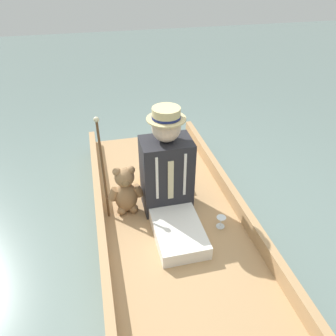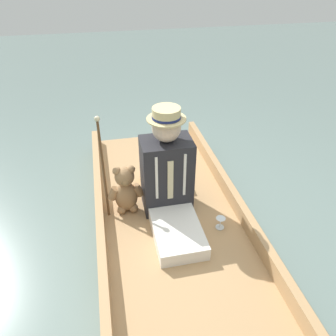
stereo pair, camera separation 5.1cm
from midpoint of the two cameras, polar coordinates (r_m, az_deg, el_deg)
The scene contains 7 objects.
ground_plane at distance 2.84m, azimuth 0.71°, elevation -9.84°, with size 16.00×16.00×0.00m, color slate.
punt_boat at distance 2.79m, azimuth 0.72°, elevation -8.64°, with size 1.18×2.71×0.27m.
seat_cushion at distance 3.03m, azimuth -0.57°, elevation -1.54°, with size 0.36×0.25×0.14m.
seated_person at distance 2.56m, azimuth 0.73°, elevation -1.85°, with size 0.39×0.79×0.89m.
teddy_bear at distance 2.67m, azimuth -6.83°, elevation -3.89°, with size 0.30×0.18×0.43m.
wine_glass at distance 2.61m, azimuth 9.69°, elevation -9.07°, with size 0.08×0.08×0.10m.
walking_cane at distance 2.59m, azimuth -10.86°, elevation 1.56°, with size 0.04×0.25×0.79m.
Camera 2 is at (0.44, 2.00, 1.97)m, focal length 35.00 mm.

